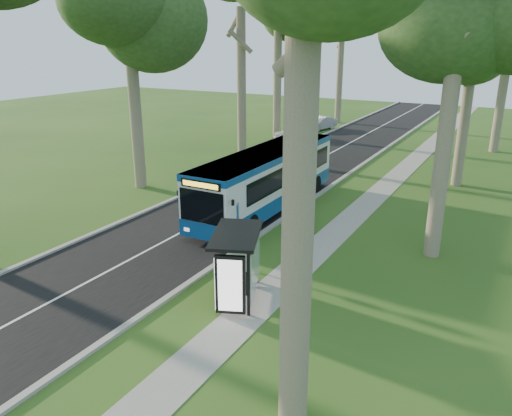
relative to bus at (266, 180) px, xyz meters
The scene contains 15 objects.
ground 8.25m from the bus, 78.87° to the right, with size 120.00×120.00×0.00m, color #274E18.
road 3.29m from the bus, 133.11° to the left, with size 7.00×100.00×0.02m, color black.
kerb_east 3.05m from the bus, 53.06° to the left, with size 0.25×100.00×0.12m, color #9E9B93.
kerb_west 6.04m from the bus, 159.14° to the left, with size 0.25×100.00×0.12m, color #9E9B93.
centre_line 3.28m from the bus, 133.11° to the left, with size 0.12×100.00×0.01m, color white.
footpath 5.28m from the bus, 24.46° to the left, with size 1.50×100.00×0.02m, color gray.
bus is the anchor object (origin of this frame).
bus_stop_sign 7.38m from the bus, 71.02° to the right, with size 0.19×0.37×2.75m.
bus_shelter 10.30m from the bus, 68.41° to the right, with size 2.54×3.27×2.48m.
litter_bin 4.09m from the bus, 33.95° to the right, with size 0.58×0.58×1.02m.
car_white 20.08m from the bus, 110.19° to the left, with size 1.74×4.32×1.47m, color silver.
car_silver 25.69m from the bus, 105.57° to the left, with size 1.44×4.13×1.36m, color #B2B5BA.
tree_west_c 15.73m from the bus, 126.45° to the left, with size 5.20×5.20×15.11m.
tree_west_e 32.32m from the bus, 103.00° to the left, with size 5.20×5.20×15.19m.
tree_east_c 15.58m from the bus, 50.31° to the left, with size 5.20×5.20×13.65m.
Camera 1 is at (10.42, -14.90, 8.84)m, focal length 35.00 mm.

